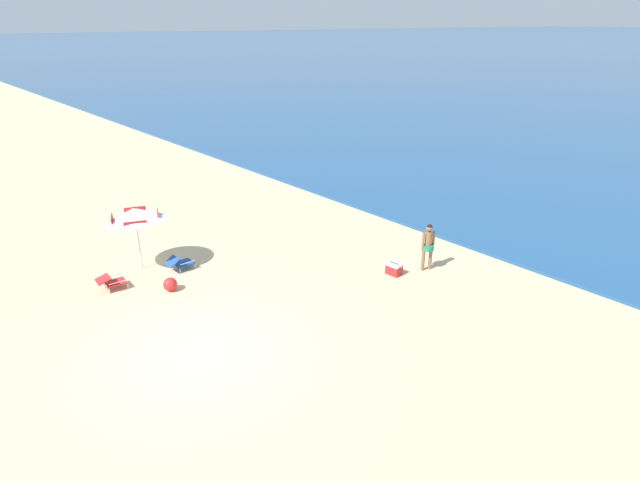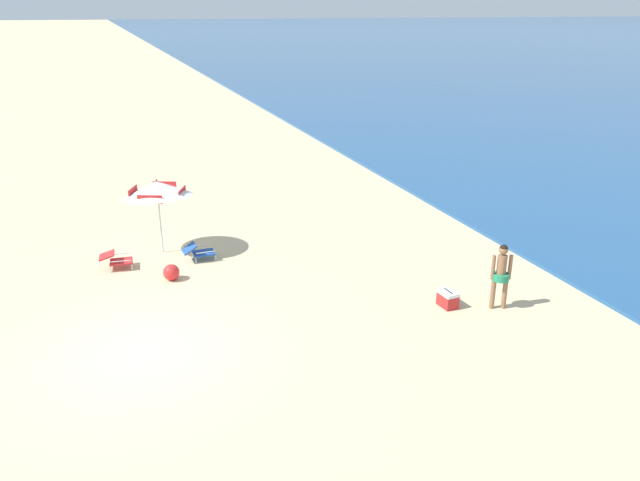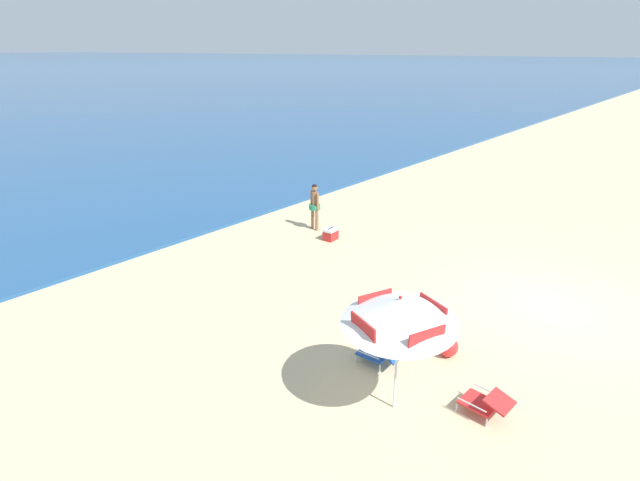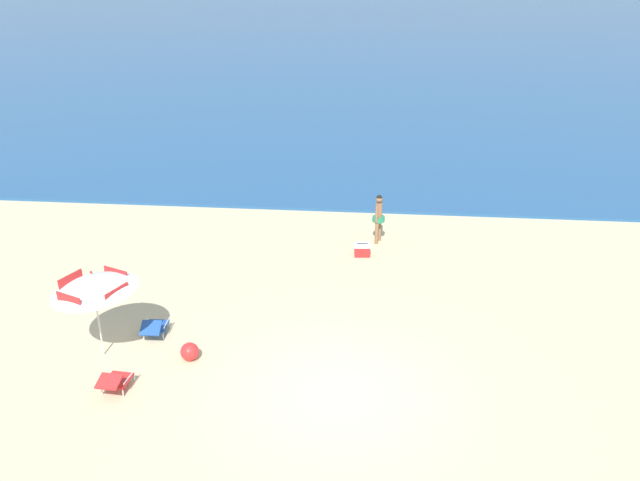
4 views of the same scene
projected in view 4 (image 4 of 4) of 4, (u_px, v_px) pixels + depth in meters
ground_plane at (339, 395)px, 14.37m from camera, size 800.00×800.00×0.00m
beach_umbrella_striped_main at (93, 282)px, 14.99m from camera, size 2.36×2.34×2.27m
lounge_chair_under_umbrella at (154, 327)px, 16.43m from camera, size 0.60×0.92×0.52m
lounge_chair_beside_umbrella at (115, 381)px, 14.38m from camera, size 0.62×0.90×0.50m
person_standing_near_shore at (379, 215)px, 21.43m from camera, size 0.40×0.47×1.64m
cooler_box at (362, 250)px, 20.77m from camera, size 0.52×0.39×0.43m
beach_ball at (190, 352)px, 15.52m from camera, size 0.44×0.44×0.44m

